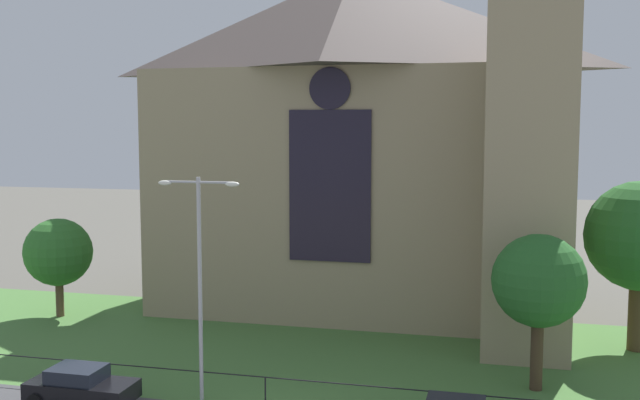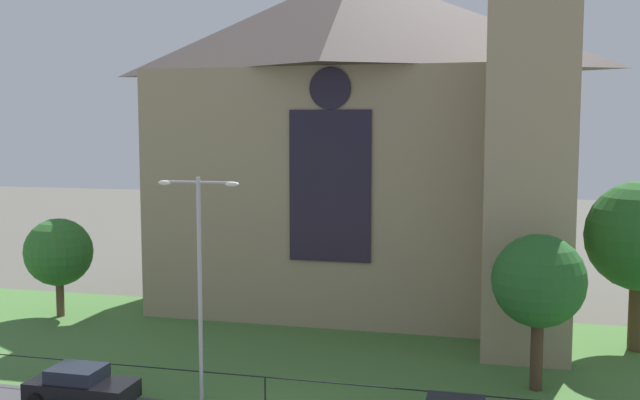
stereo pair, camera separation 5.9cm
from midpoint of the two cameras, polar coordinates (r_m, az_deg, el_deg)
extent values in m
plane|color=#56544C|center=(36.68, 1.69, -11.51)|extent=(160.00, 160.00, 0.00)
cube|color=#477538|center=(34.83, 0.97, -12.46)|extent=(120.00, 20.00, 0.01)
cube|color=tan|center=(44.91, 2.58, 0.79)|extent=(22.00, 12.00, 14.00)
pyramid|color=#594C47|center=(45.16, 2.64, 13.53)|extent=(22.00, 12.00, 6.00)
cube|color=black|center=(38.96, 0.82, 1.07)|extent=(4.40, 0.16, 8.00)
cylinder|color=black|center=(38.88, 0.83, 8.58)|extent=(2.20, 0.15, 2.20)
cube|color=tan|center=(35.93, 15.83, 2.53)|extent=(4.00, 4.00, 18.00)
cylinder|color=black|center=(29.81, -4.19, -13.43)|extent=(26.87, 0.05, 0.05)
cylinder|color=black|center=(32.61, -15.77, -12.95)|extent=(0.07, 0.07, 1.10)
cylinder|color=black|center=(30.00, -4.19, -14.42)|extent=(0.06, 0.07, 1.10)
cylinder|color=#423021|center=(32.40, 16.37, -11.19)|extent=(0.51, 0.51, 3.15)
sphere|color=#235B23|center=(31.66, 16.53, -5.96)|extent=(3.82, 3.82, 3.82)
cylinder|color=#4C3823|center=(39.42, 23.29, -8.02)|extent=(0.88, 0.88, 3.64)
cylinder|color=brown|center=(45.22, -19.31, -7.02)|extent=(0.45, 0.45, 2.28)
sphere|color=#2D6B28|center=(44.73, -19.42, -3.79)|extent=(3.84, 3.84, 3.84)
cylinder|color=#B2B2B7|center=(29.70, -9.16, -6.84)|extent=(0.16, 0.16, 8.90)
cylinder|color=#B2B2B7|center=(29.36, -10.55, 1.39)|extent=(1.40, 0.10, 0.10)
cylinder|color=#B2B2B7|center=(28.81, -8.02, 1.35)|extent=(1.40, 0.10, 0.10)
ellipsoid|color=white|center=(29.66, -11.78, 1.31)|extent=(0.57, 0.26, 0.20)
ellipsoid|color=white|center=(28.56, -6.71, 1.22)|extent=(0.57, 0.26, 0.20)
cube|color=black|center=(31.28, -17.78, -13.71)|extent=(4.21, 1.81, 0.70)
cube|color=black|center=(31.18, -18.13, -12.57)|extent=(2.00, 1.61, 0.55)
cylinder|color=black|center=(31.40, -14.52, -14.10)|extent=(0.64, 0.22, 0.64)
cylinder|color=black|center=(32.85, -19.15, -13.34)|extent=(0.64, 0.22, 0.64)
camera|label=1|loc=(0.03, -89.95, 0.01)|focal=41.63mm
camera|label=2|loc=(0.03, 90.05, -0.01)|focal=41.63mm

